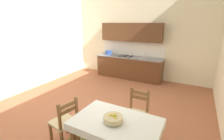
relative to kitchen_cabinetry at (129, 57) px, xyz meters
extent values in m
cube|color=#A86042|center=(0.25, -2.95, -0.91)|extent=(6.18, 7.04, 0.10)
cube|color=beige|center=(0.25, 0.33, 1.24)|extent=(6.18, 0.12, 4.20)
cube|color=beige|center=(-2.60, -2.95, 1.24)|extent=(0.12, 7.04, 4.20)
cube|color=#56331C|center=(0.01, -0.04, -0.43)|extent=(2.66, 0.60, 0.86)
cube|color=gray|center=(0.01, -0.05, 0.02)|extent=(2.69, 0.63, 0.04)
cube|color=white|center=(0.01, 0.26, 0.32)|extent=(2.66, 0.01, 0.55)
cube|color=#56331C|center=(0.01, 0.09, 0.99)|extent=(2.45, 0.34, 0.70)
cube|color=black|center=(0.01, -0.31, -0.81)|extent=(2.62, 0.02, 0.09)
cylinder|color=silver|center=(0.60, -0.04, 0.04)|extent=(0.34, 0.34, 0.02)
cylinder|color=silver|center=(0.60, 0.10, 0.15)|extent=(0.02, 0.02, 0.22)
cube|color=black|center=(-0.13, -0.04, 0.05)|extent=(0.52, 0.42, 0.01)
cylinder|color=silver|center=(-0.26, -0.14, 0.06)|extent=(0.11, 0.11, 0.01)
cylinder|color=silver|center=(0.00, -0.14, 0.06)|extent=(0.11, 0.11, 0.01)
cylinder|color=silver|center=(-0.26, 0.06, 0.06)|extent=(0.11, 0.11, 0.01)
cylinder|color=silver|center=(0.00, 0.06, 0.06)|extent=(0.11, 0.11, 0.01)
cylinder|color=#2D4C9E|center=(-0.93, -0.06, 0.12)|extent=(0.28, 0.28, 0.15)
cylinder|color=#2D4C9E|center=(-0.93, -0.06, 0.20)|extent=(0.29, 0.29, 0.02)
sphere|color=black|center=(-0.93, -0.06, 0.23)|extent=(0.04, 0.04, 0.04)
cube|color=brown|center=(1.42, -4.03, -0.12)|extent=(1.30, 0.83, 0.02)
cube|color=brown|center=(0.84, -3.68, -0.49)|extent=(0.07, 0.07, 0.73)
cube|color=white|center=(1.42, -4.03, -0.10)|extent=(1.36, 0.89, 0.00)
cube|color=white|center=(1.43, -3.60, -0.17)|extent=(1.35, 0.02, 0.12)
cube|color=white|center=(0.75, -4.03, -0.17)|extent=(0.02, 0.87, 0.12)
cube|color=white|center=(2.10, -4.04, -0.17)|extent=(0.02, 0.87, 0.12)
cube|color=#D1BC89|center=(0.35, -4.10, -0.43)|extent=(0.49, 0.49, 0.04)
cube|color=brown|center=(0.14, -4.24, -0.65)|extent=(0.05, 0.05, 0.41)
cube|color=brown|center=(0.21, -3.89, -0.65)|extent=(0.05, 0.05, 0.41)
cube|color=brown|center=(0.50, -4.31, -0.39)|extent=(0.05, 0.05, 0.93)
cube|color=brown|center=(0.56, -3.96, -0.39)|extent=(0.05, 0.05, 0.93)
cube|color=brown|center=(0.53, -4.13, -0.01)|extent=(0.08, 0.32, 0.07)
cube|color=brown|center=(0.53, -4.13, -0.12)|extent=(0.08, 0.32, 0.07)
cube|color=#D1BC89|center=(1.47, -3.24, -0.43)|extent=(0.43, 0.43, 0.04)
cube|color=brown|center=(1.65, -3.42, -0.65)|extent=(0.04, 0.04, 0.41)
cube|color=brown|center=(1.29, -3.42, -0.65)|extent=(0.04, 0.04, 0.41)
cube|color=brown|center=(1.65, -3.06, -0.39)|extent=(0.04, 0.04, 0.93)
cube|color=brown|center=(1.29, -3.06, -0.39)|extent=(0.04, 0.04, 0.93)
cube|color=brown|center=(1.47, -3.06, -0.01)|extent=(0.32, 0.03, 0.07)
cube|color=brown|center=(1.47, -3.06, -0.12)|extent=(0.32, 0.03, 0.07)
cylinder|color=tan|center=(1.39, -4.08, -0.09)|extent=(0.17, 0.17, 0.02)
cylinder|color=tan|center=(1.39, -4.08, -0.04)|extent=(0.30, 0.30, 0.07)
sphere|color=gold|center=(1.34, -4.07, -0.03)|extent=(0.09, 0.09, 0.09)
sphere|color=gold|center=(1.45, -4.10, -0.04)|extent=(0.08, 0.08, 0.08)
sphere|color=gold|center=(1.39, -4.05, -0.03)|extent=(0.10, 0.10, 0.10)
camera|label=1|loc=(2.39, -5.98, 1.37)|focal=25.85mm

